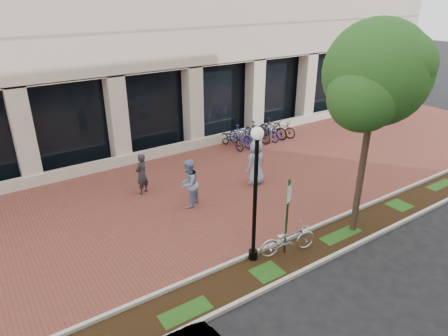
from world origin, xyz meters
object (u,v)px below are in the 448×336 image
parking_sign (288,208)px  locked_bicycle (288,239)px  pedestrian_mid (189,184)px  bike_rack_cluster (257,133)px  street_tree (376,80)px  lamppost (255,189)px  bollard (271,136)px  pedestrian_right (256,162)px  pedestrian_left (142,174)px

parking_sign → locked_bicycle: bearing=-37.1°
parking_sign → pedestrian_mid: (-1.02, 4.31, -0.68)m
locked_bicycle → bike_rack_cluster: size_ratio=0.44×
parking_sign → street_tree: street_tree is taller
pedestrian_mid → bike_rack_cluster: 7.78m
lamppost → locked_bicycle: (1.09, -0.35, -1.92)m
bollard → bike_rack_cluster: (-0.46, 0.62, 0.08)m
locked_bicycle → pedestrian_right: bearing=-13.6°
bollard → bike_rack_cluster: size_ratio=0.20×
lamppost → pedestrian_mid: lamppost is taller
pedestrian_mid → lamppost: bearing=56.4°
lamppost → locked_bicycle: size_ratio=2.23×
street_tree → pedestrian_left: bearing=127.4°
pedestrian_left → pedestrian_mid: 2.26m
bollard → bike_rack_cluster: bike_rack_cluster is taller
pedestrian_mid → parking_sign: bearing=69.6°
locked_bicycle → pedestrian_right: pedestrian_right is taller
parking_sign → pedestrian_mid: size_ratio=1.36×
street_tree → pedestrian_right: 6.37m
street_tree → pedestrian_right: (-0.63, 4.73, -4.22)m
lamppost → bollard: bearing=47.1°
pedestrian_left → bike_rack_cluster: pedestrian_left is taller
locked_bicycle → pedestrian_left: pedestrian_left is taller
locked_bicycle → pedestrian_right: (2.24, 4.50, 0.47)m
pedestrian_left → pedestrian_mid: bearing=86.7°
street_tree → locked_bicycle: street_tree is taller
parking_sign → street_tree: size_ratio=0.37×
bike_rack_cluster → pedestrian_mid: bearing=-155.7°
pedestrian_mid → street_tree: bearing=97.3°
street_tree → bike_rack_cluster: 10.23m
bollard → pedestrian_right: bearing=-137.4°
lamppost → bike_rack_cluster: lamppost is taller
locked_bicycle → bollard: 9.86m
pedestrian_mid → bike_rack_cluster: (6.56, 4.16, -0.43)m
pedestrian_right → bike_rack_cluster: 5.15m
pedestrian_mid → pedestrian_right: bearing=149.2°
bike_rack_cluster → bollard: bearing=-61.6°
street_tree → parking_sign: bearing=175.2°
street_tree → bike_rack_cluster: (2.59, 8.73, -4.66)m
pedestrian_mid → bollard: size_ratio=2.16×
pedestrian_right → parking_sign: bearing=53.1°
pedestrian_right → pedestrian_mid: bearing=-6.7°
locked_bicycle → pedestrian_left: bearing=31.6°
pedestrian_left → street_tree: bearing=96.3°
lamppost → street_tree: (3.96, -0.58, 2.77)m
locked_bicycle → street_tree: bearing=-81.7°
parking_sign → bollard: (6.00, 7.86, -1.18)m
street_tree → pedestrian_mid: 7.38m
pedestrian_mid → pedestrian_right: (3.34, 0.17, 0.02)m
parking_sign → pedestrian_left: (-2.07, 6.31, -0.77)m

